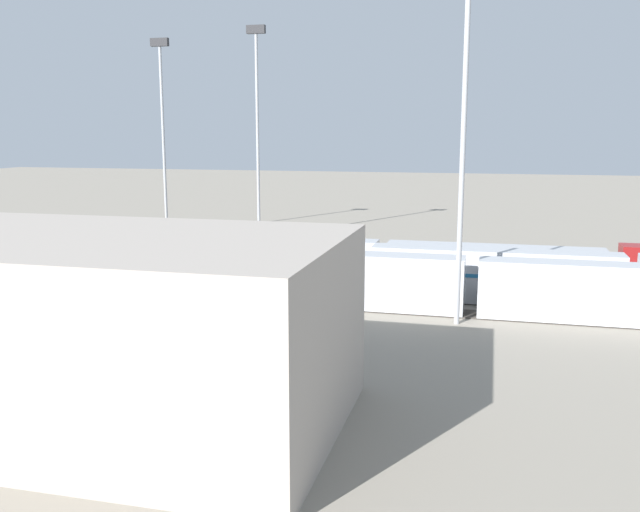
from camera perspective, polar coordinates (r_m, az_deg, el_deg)
ground_plane at (r=80.97m, az=3.86°, el=-1.19°), size 400.00×400.00×0.00m
track_bed_0 at (r=97.95m, az=5.71°, el=0.81°), size 140.00×2.80×0.12m
track_bed_1 at (r=93.08m, az=5.25°, el=0.33°), size 140.00×2.80×0.12m
track_bed_2 at (r=88.22m, az=4.74°, el=-0.21°), size 140.00×2.80×0.12m
track_bed_3 at (r=83.37m, az=4.17°, el=-0.82°), size 140.00×2.80×0.12m
track_bed_4 at (r=78.55m, az=3.53°, el=-1.49°), size 140.00×2.80×0.12m
track_bed_5 at (r=73.75m, az=2.81°, el=-2.26°), size 140.00×2.80×0.12m
track_bed_6 at (r=68.98m, az=1.99°, el=-3.13°), size 140.00×2.80×0.12m
track_bed_7 at (r=64.24m, az=1.04°, el=-4.13°), size 140.00×2.80×0.12m
train_on_track_6 at (r=67.99m, az=3.91°, el=-1.15°), size 95.60×3.06×5.00m
train_on_track_5 at (r=76.48m, az=-5.89°, el=-0.25°), size 10.00×3.00×5.00m
train_on_track_7 at (r=62.09m, az=12.39°, el=-2.45°), size 47.20×3.00×5.00m
train_on_track_4 at (r=78.15m, az=3.62°, el=-0.05°), size 90.60×3.06×4.40m
light_mast_0 at (r=104.53m, az=-5.22°, el=12.12°), size 2.80×0.70×31.25m
light_mast_1 at (r=57.62m, az=11.90°, el=13.32°), size 2.80×0.70×30.84m
light_mast_2 at (r=109.49m, az=-12.91°, el=11.41°), size 2.80×0.70×29.79m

